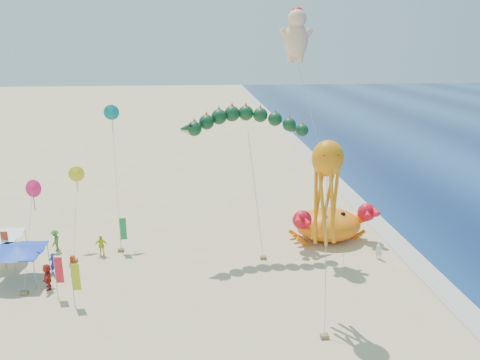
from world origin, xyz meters
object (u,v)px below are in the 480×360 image
object	(u,v)px
dragon_kite	(246,126)
canopy_blue	(17,249)
cherub_kite	(297,34)
octopus_kite	(326,184)
crab_inflatable	(328,224)

from	to	relation	value
dragon_kite	canopy_blue	world-z (taller)	dragon_kite
dragon_kite	cherub_kite	size ratio (longest dim) A/B	0.60
dragon_kite	octopus_kite	bearing A→B (deg)	-70.86
dragon_kite	canopy_blue	bearing A→B (deg)	-165.59
crab_inflatable	canopy_blue	bearing A→B (deg)	-168.34
cherub_kite	crab_inflatable	bearing A→B (deg)	-13.06
crab_inflatable	canopy_blue	world-z (taller)	crab_inflatable
octopus_kite	canopy_blue	xyz separation A→B (m)	(-20.96, 6.34, -6.29)
canopy_blue	dragon_kite	bearing A→B (deg)	14.41
dragon_kite	canopy_blue	distance (m)	19.51
crab_inflatable	octopus_kite	xyz separation A→B (m)	(-3.71, -11.43, 7.23)
cherub_kite	dragon_kite	bearing A→B (deg)	-161.18
crab_inflatable	octopus_kite	distance (m)	14.02
dragon_kite	cherub_kite	distance (m)	8.31
crab_inflatable	cherub_kite	bearing A→B (deg)	166.94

